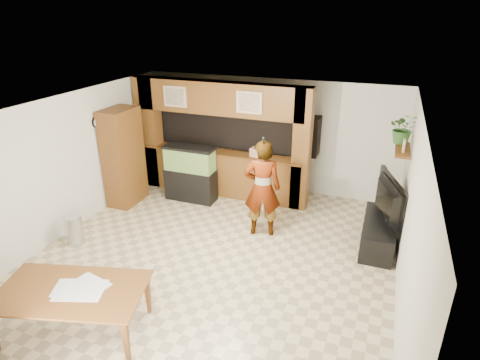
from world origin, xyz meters
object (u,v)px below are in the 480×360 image
at_px(pantry_cabinet, 123,157).
at_px(aquarium, 190,174).
at_px(television, 383,201).
at_px(dining_table, 73,313).
at_px(person, 262,188).

bearing_deg(pantry_cabinet, aquarium, 24.75).
relative_size(television, dining_table, 0.74).
relative_size(aquarium, dining_table, 0.66).
xyz_separation_m(aquarium, dining_table, (0.41, -4.21, -0.28)).
bearing_deg(pantry_cabinet, person, -4.73).
height_order(pantry_cabinet, dining_table, pantry_cabinet).
xyz_separation_m(pantry_cabinet, aquarium, (1.29, 0.59, -0.44)).
relative_size(pantry_cabinet, television, 1.49).
distance_m(television, person, 2.15).
distance_m(aquarium, person, 2.15).
distance_m(pantry_cabinet, person, 3.24).
distance_m(person, dining_table, 3.73).
distance_m(aquarium, dining_table, 4.24).
bearing_deg(dining_table, person, 50.10).
xyz_separation_m(aquarium, person, (1.94, -0.86, 0.33)).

